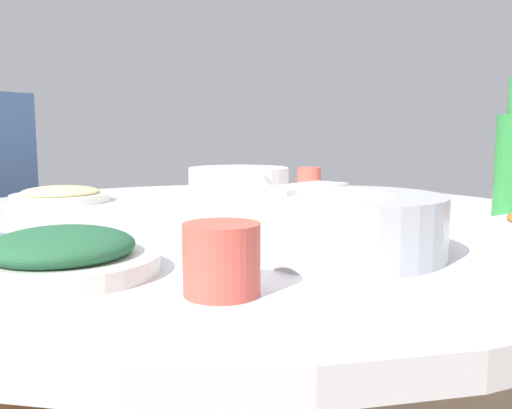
# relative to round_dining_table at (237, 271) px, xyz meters

# --- Properties ---
(round_dining_table) EXTENTS (1.39, 1.39, 0.76)m
(round_dining_table) POSITION_rel_round_dining_table_xyz_m (0.00, 0.00, 0.00)
(round_dining_table) COLOR #99999E
(round_dining_table) RESTS_ON ground
(rice_bowl) EXTENTS (0.26, 0.26, 0.09)m
(rice_bowl) POSITION_rel_round_dining_table_xyz_m (0.36, 0.05, 0.15)
(rice_bowl) COLOR #B2B5BA
(rice_bowl) RESTS_ON round_dining_table
(soup_bowl) EXTENTS (0.29, 0.26, 0.07)m
(soup_bowl) POSITION_rel_round_dining_table_xyz_m (-0.39, 0.12, 0.14)
(soup_bowl) COLOR white
(soup_bowl) RESTS_ON round_dining_table
(dish_shrimp) EXTENTS (0.20, 0.20, 0.04)m
(dish_shrimp) POSITION_rel_round_dining_table_xyz_m (0.01, 0.32, 0.12)
(dish_shrimp) COLOR white
(dish_shrimp) RESTS_ON round_dining_table
(dish_noodles) EXTENTS (0.23, 0.23, 0.04)m
(dish_noodles) POSITION_rel_round_dining_table_xyz_m (-0.36, -0.33, 0.12)
(dish_noodles) COLOR silver
(dish_noodles) RESTS_ON round_dining_table
(dish_greens) EXTENTS (0.23, 0.23, 0.05)m
(dish_greens) POSITION_rel_round_dining_table_xyz_m (0.35, -0.31, 0.13)
(dish_greens) COLOR silver
(dish_greens) RESTS_ON round_dining_table
(tea_cup_near) EXTENTS (0.08, 0.08, 0.07)m
(tea_cup_near) POSITION_rel_round_dining_table_xyz_m (0.49, -0.16, 0.14)
(tea_cup_near) COLOR #CF5042
(tea_cup_near) RESTS_ON round_dining_table
(tea_cup_far) EXTENTS (0.07, 0.07, 0.06)m
(tea_cup_far) POSITION_rel_round_dining_table_xyz_m (-0.52, 0.38, 0.14)
(tea_cup_far) COLOR #CF5443
(tea_cup_far) RESTS_ON round_dining_table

